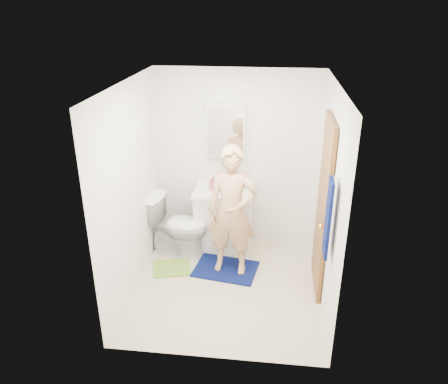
# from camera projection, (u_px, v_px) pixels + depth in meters

# --- Properties ---
(floor) EXTENTS (2.20, 2.40, 0.02)m
(floor) POSITION_uv_depth(u_px,v_px,m) (227.00, 285.00, 5.31)
(floor) COLOR beige
(floor) RESTS_ON ground
(ceiling) EXTENTS (2.20, 2.40, 0.02)m
(ceiling) POSITION_uv_depth(u_px,v_px,m) (228.00, 83.00, 4.33)
(ceiling) COLOR white
(ceiling) RESTS_ON ground
(wall_back) EXTENTS (2.20, 0.02, 2.40)m
(wall_back) POSITION_uv_depth(u_px,v_px,m) (237.00, 158.00, 5.92)
(wall_back) COLOR white
(wall_back) RESTS_ON ground
(wall_front) EXTENTS (2.20, 0.02, 2.40)m
(wall_front) POSITION_uv_depth(u_px,v_px,m) (212.00, 252.00, 3.72)
(wall_front) COLOR white
(wall_front) RESTS_ON ground
(wall_left) EXTENTS (0.02, 2.40, 2.40)m
(wall_left) POSITION_uv_depth(u_px,v_px,m) (130.00, 189.00, 4.94)
(wall_left) COLOR white
(wall_left) RESTS_ON ground
(wall_right) EXTENTS (0.02, 2.40, 2.40)m
(wall_right) POSITION_uv_depth(u_px,v_px,m) (330.00, 199.00, 4.70)
(wall_right) COLOR white
(wall_right) RESTS_ON ground
(vanity_cabinet) EXTENTS (0.75, 0.55, 0.80)m
(vanity_cabinet) POSITION_uv_depth(u_px,v_px,m) (224.00, 220.00, 5.99)
(vanity_cabinet) COLOR white
(vanity_cabinet) RESTS_ON floor
(countertop) EXTENTS (0.79, 0.59, 0.05)m
(countertop) POSITION_uv_depth(u_px,v_px,m) (224.00, 191.00, 5.82)
(countertop) COLOR white
(countertop) RESTS_ON vanity_cabinet
(sink_basin) EXTENTS (0.40, 0.40, 0.03)m
(sink_basin) POSITION_uv_depth(u_px,v_px,m) (224.00, 190.00, 5.81)
(sink_basin) COLOR white
(sink_basin) RESTS_ON countertop
(faucet) EXTENTS (0.03, 0.03, 0.12)m
(faucet) POSITION_uv_depth(u_px,v_px,m) (225.00, 180.00, 5.95)
(faucet) COLOR silver
(faucet) RESTS_ON countertop
(medicine_cabinet) EXTENTS (0.50, 0.12, 0.70)m
(medicine_cabinet) POSITION_uv_depth(u_px,v_px,m) (226.00, 130.00, 5.71)
(medicine_cabinet) COLOR white
(medicine_cabinet) RESTS_ON wall_back
(mirror_panel) EXTENTS (0.46, 0.01, 0.66)m
(mirror_panel) POSITION_uv_depth(u_px,v_px,m) (225.00, 132.00, 5.65)
(mirror_panel) COLOR white
(mirror_panel) RESTS_ON wall_back
(door) EXTENTS (0.05, 0.80, 2.05)m
(door) POSITION_uv_depth(u_px,v_px,m) (323.00, 207.00, 4.91)
(door) COLOR brown
(door) RESTS_ON ground
(door_knob) EXTENTS (0.07, 0.07, 0.07)m
(door_knob) POSITION_uv_depth(u_px,v_px,m) (321.00, 226.00, 4.66)
(door_knob) COLOR gold
(door_knob) RESTS_ON door
(towel) EXTENTS (0.03, 0.24, 0.80)m
(towel) POSITION_uv_depth(u_px,v_px,m) (328.00, 219.00, 4.17)
(towel) COLOR #081451
(towel) RESTS_ON wall_right
(towel_hook) EXTENTS (0.06, 0.02, 0.02)m
(towel_hook) POSITION_uv_depth(u_px,v_px,m) (337.00, 178.00, 4.00)
(towel_hook) COLOR silver
(towel_hook) RESTS_ON wall_right
(toilet) EXTENTS (0.87, 0.58, 0.83)m
(toilet) POSITION_uv_depth(u_px,v_px,m) (178.00, 225.00, 5.81)
(toilet) COLOR white
(toilet) RESTS_ON floor
(bath_mat) EXTENTS (0.86, 0.67, 0.02)m
(bath_mat) POSITION_uv_depth(u_px,v_px,m) (226.00, 269.00, 5.58)
(bath_mat) COLOR #081451
(bath_mat) RESTS_ON floor
(green_rug) EXTENTS (0.55, 0.50, 0.02)m
(green_rug) POSITION_uv_depth(u_px,v_px,m) (172.00, 268.00, 5.60)
(green_rug) COLOR #7AA938
(green_rug) RESTS_ON floor
(soap_dispenser) EXTENTS (0.10, 0.10, 0.20)m
(soap_dispenser) POSITION_uv_depth(u_px,v_px,m) (213.00, 183.00, 5.76)
(soap_dispenser) COLOR #B25853
(soap_dispenser) RESTS_ON countertop
(toothbrush_cup) EXTENTS (0.14, 0.14, 0.10)m
(toothbrush_cup) POSITION_uv_depth(u_px,v_px,m) (238.00, 185.00, 5.84)
(toothbrush_cup) COLOR #6A397D
(toothbrush_cup) RESTS_ON countertop
(man) EXTENTS (0.63, 0.44, 1.63)m
(man) POSITION_uv_depth(u_px,v_px,m) (232.00, 211.00, 5.24)
(man) COLOR tan
(man) RESTS_ON bath_mat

